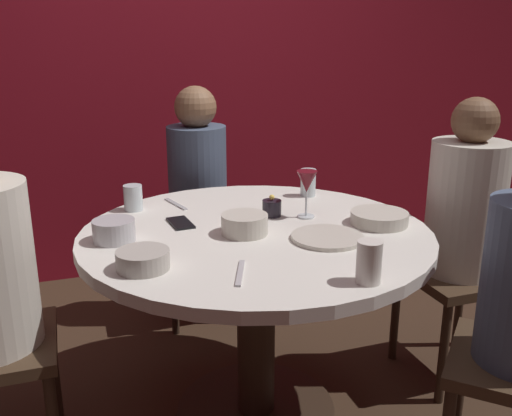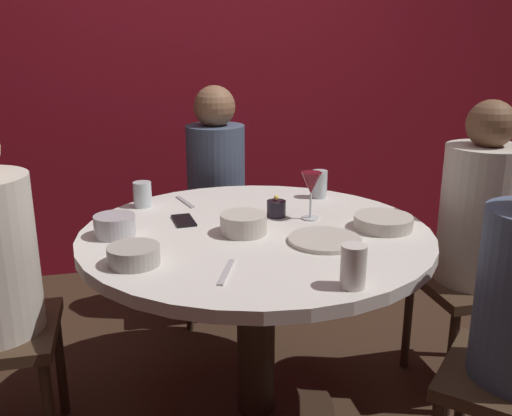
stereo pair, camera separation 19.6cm
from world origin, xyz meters
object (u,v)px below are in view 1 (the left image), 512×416
Objects in this scene: dinner_plate at (327,237)px; cell_phone at (180,223)px; dining_table at (256,276)px; candle_holder at (272,208)px; wine_glass at (307,184)px; bowl_salad_center at (143,260)px; seated_diner_right at (465,212)px; cup_by_left_diner at (308,183)px; seated_diner_back at (198,179)px; bowl_serving_large at (114,230)px; cup_by_right_diner at (369,262)px; bowl_sauce_side at (379,218)px; bowl_small_white at (245,224)px; cup_near_candle at (133,198)px.

dinner_plate is 1.72× the size of cell_phone.
candle_holder reaches higher than dining_table.
candle_holder reaches higher than cell_phone.
bowl_salad_center is (-0.64, -0.29, -0.10)m from wine_glass.
bowl_salad_center is (-0.61, -0.05, 0.02)m from dinner_plate.
seated_diner_right is 10.25× the size of cup_by_left_diner.
seated_diner_back is at bearing 100.49° from dinner_plate.
seated_diner_right is at bearing 45.06° from seated_diner_back.
seated_diner_right is 8.46× the size of bowl_serving_large.
seated_diner_back is 1.40m from cup_by_right_diner.
dining_table is 0.33m from cell_phone.
bowl_sauce_side is at bearing 56.05° from cup_by_right_diner.
seated_diner_back reaches higher than candle_holder.
candle_holder is 0.34m from cell_phone.
candle_holder is 0.60× the size of bowl_serving_large.
seated_diner_back is at bearing 86.87° from bowl_small_white.
seated_diner_right is at bearing 10.61° from bowl_sauce_side.
wine_glass reaches higher than cup_by_right_diner.
cup_by_left_diner is (-0.53, 0.35, 0.08)m from seated_diner_right.
bowl_small_white is at bearing 173.13° from bowl_sauce_side.
seated_diner_back is at bearing 90.00° from dining_table.
bowl_small_white is at bearing -51.16° from cup_near_candle.
cup_by_left_diner is (0.77, 0.56, 0.03)m from bowl_salad_center.
bowl_serving_large is 0.87× the size of bowl_small_white.
seated_diner_back reaches higher than bowl_serving_large.
seated_diner_right is 6.66× the size of wine_glass.
wine_glass reaches higher than bowl_serving_large.
seated_diner_back is 1.17m from bowl_salad_center.
cup_near_candle is 0.83× the size of cup_by_right_diner.
bowl_salad_center reaches higher than dinner_plate.
dining_table is 0.89m from seated_diner_back.
seated_diner_right is (0.88, 0.00, 0.15)m from dining_table.
bowl_salad_center is at bearing 152.49° from cup_by_right_diner.
seated_diner_back reaches higher than cup_near_candle.
dining_table is at bearing -129.06° from candle_holder.
seated_diner_back is at bearing 68.96° from bowl_salad_center.
dinner_plate is (-0.68, -0.17, 0.03)m from seated_diner_right.
dinner_plate is 0.26m from bowl_sauce_side.
seated_diner_back is 6.63× the size of wine_glass.
cup_near_candle is at bearing 72.20° from bowl_serving_large.
seated_diner_back is 0.64m from cup_by_left_diner.
bowl_sauce_side is (0.33, -0.22, -0.01)m from candle_holder.
cup_near_candle is (-1.25, 0.38, 0.07)m from seated_diner_right.
seated_diner_back is 7.51× the size of bowl_salad_center.
wine_glass is 0.71m from bowl_salad_center.
wine_glass reaches higher than dining_table.
candle_holder reaches higher than bowl_sauce_side.
seated_diner_right reaches higher than cell_phone.
seated_diner_right is at bearing -12.61° from cell_phone.
seated_diner_right is at bearing 1.46° from bowl_small_white.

